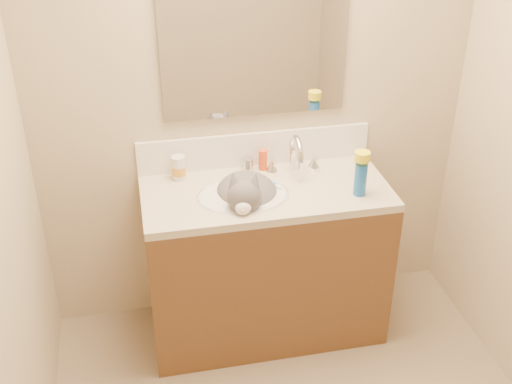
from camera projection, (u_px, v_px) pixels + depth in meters
name	position (u px, v px, depth m)	size (l,w,h in m)	color
room_shell	(337.00, 167.00, 1.96)	(2.24, 2.54, 2.52)	tan
vanity_cabinet	(265.00, 264.00, 3.32)	(1.20, 0.55, 0.82)	brown
counter_slab	(266.00, 193.00, 3.11)	(1.20, 0.55, 0.04)	beige
basin	(243.00, 207.00, 3.09)	(0.45, 0.36, 0.14)	silver
faucet	(295.00, 157.00, 3.20)	(0.28, 0.20, 0.21)	silver
cat	(247.00, 197.00, 3.08)	(0.39, 0.46, 0.33)	#514E51
backsplash	(255.00, 149.00, 3.27)	(1.20, 0.02, 0.18)	white
mirror	(255.00, 35.00, 2.98)	(0.90, 0.02, 0.80)	white
pill_bottle	(179.00, 168.00, 3.16)	(0.07, 0.07, 0.12)	silver
pill_label	(179.00, 170.00, 3.16)	(0.07, 0.07, 0.04)	orange
silver_jar	(248.00, 164.00, 3.26)	(0.05, 0.05, 0.06)	#B7B7BC
amber_bottle	(263.00, 160.00, 3.25)	(0.04, 0.04, 0.11)	#E44E1A
toothbrush	(273.00, 184.00, 3.13)	(0.01, 0.12, 0.01)	silver
toothbrush_head	(273.00, 183.00, 3.13)	(0.02, 0.03, 0.02)	#6D8DE7
spray_can	(360.00, 179.00, 3.02)	(0.06, 0.06, 0.16)	blue
spray_cap	(362.00, 156.00, 2.96)	(0.07, 0.07, 0.04)	yellow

